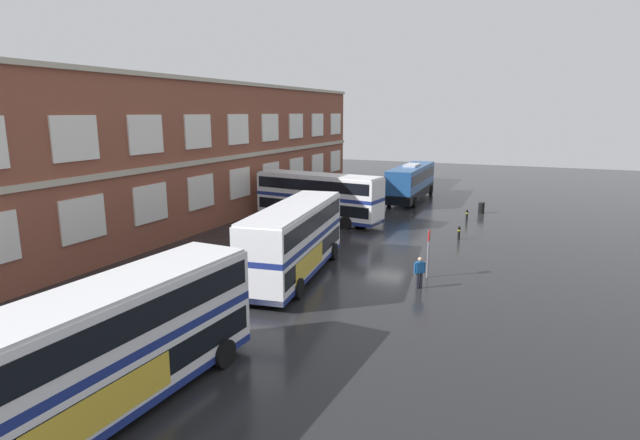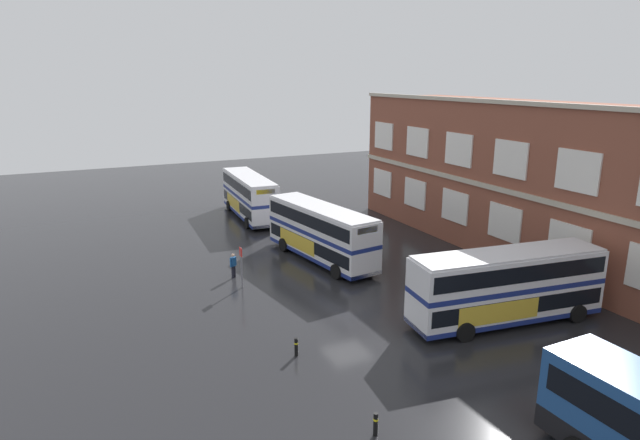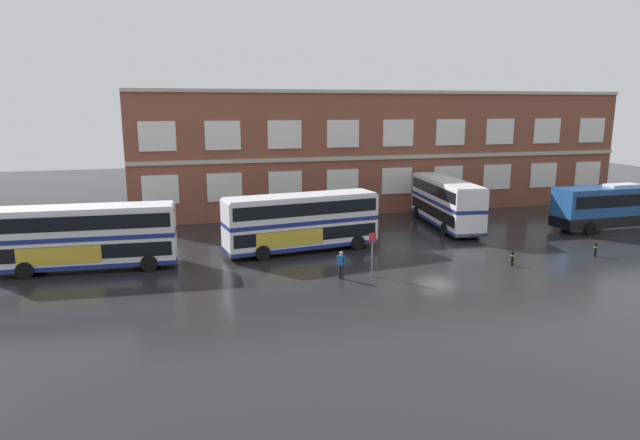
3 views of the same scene
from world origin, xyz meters
name	(u,v)px [view 2 (image 2 of 3)]	position (x,y,z in m)	size (l,w,h in m)	color
ground_plane	(378,308)	(0.00, 2.00, 0.00)	(120.00, 120.00, 0.00)	black
brick_terminal_building	(618,198)	(2.85, 17.98, 5.67)	(49.04, 8.19, 11.63)	brown
double_decker_near	(249,196)	(-23.39, 1.85, 2.15)	(11.12, 3.29, 4.07)	silver
double_decker_middle	(321,232)	(-9.23, 2.68, 2.15)	(11.25, 4.08, 4.07)	silver
double_decker_far	(507,286)	(4.59, 7.34, 2.15)	(3.93, 11.24, 4.07)	silver
waiting_passenger	(233,265)	(-8.43, -4.22, 0.93)	(0.45, 0.58, 1.70)	black
bus_stand_flag	(241,264)	(-6.47, -4.24, 1.64)	(0.44, 0.10, 2.70)	slate
safety_bollard_west	(296,347)	(3.14, -4.52, 0.49)	(0.19, 0.19, 0.95)	black
safety_bollard_east	(376,424)	(9.96, -4.14, 0.49)	(0.19, 0.19, 0.95)	black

